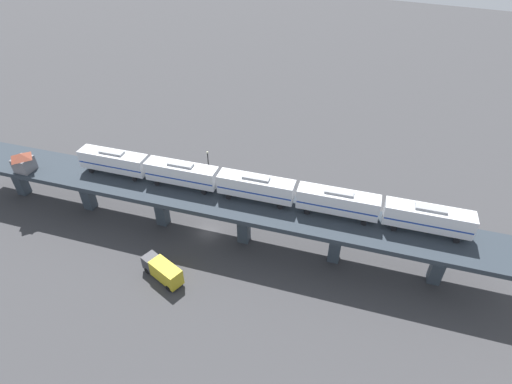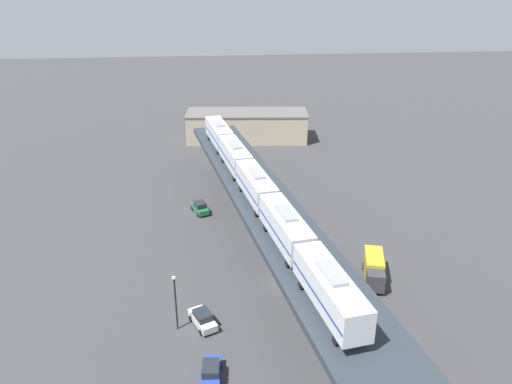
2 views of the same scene
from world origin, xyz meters
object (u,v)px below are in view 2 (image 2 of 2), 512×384
object	(u,v)px
street_car_green	(200,207)
street_lamp	(175,298)
subway_train	(256,185)
delivery_truck	(374,268)
street_car_blue	(211,372)
warehouse_building	(247,126)
street_car_silver	(203,319)

from	to	relation	value
street_car_green	street_lamp	xyz separation A→B (m)	(-2.64, -29.78, 3.17)
subway_train	delivery_truck	xyz separation A→B (m)	(14.40, -8.51, -8.76)
street_car_blue	warehouse_building	world-z (taller)	warehouse_building
street_car_green	street_car_silver	bearing A→B (deg)	-89.63
subway_train	street_lamp	size ratio (longest dim) A/B	8.94
street_car_silver	street_lamp	xyz separation A→B (m)	(-2.83, -0.26, 3.17)
delivery_truck	street_lamp	distance (m)	26.04
street_car_green	warehouse_building	bearing A→B (deg)	73.80
street_car_blue	street_lamp	size ratio (longest dim) A/B	0.65
subway_train	street_car_silver	world-z (taller)	subway_train
street_lamp	street_car_green	bearing A→B (deg)	84.93
street_car_silver	warehouse_building	bearing A→B (deg)	80.72
delivery_truck	warehouse_building	distance (m)	63.06
street_lamp	street_car_silver	bearing A→B (deg)	5.21
subway_train	warehouse_building	bearing A→B (deg)	86.18
subway_train	warehouse_building	world-z (taller)	subway_train
street_car_silver	warehouse_building	size ratio (longest dim) A/B	0.16
street_car_blue	delivery_truck	xyz separation A→B (m)	(21.37, 15.25, 0.82)
street_car_silver	subway_train	bearing A→B (deg)	63.43
delivery_truck	street_lamp	bearing A→B (deg)	-164.02
street_lamp	delivery_truck	bearing A→B (deg)	15.98
subway_train	street_car_green	size ratio (longest dim) A/B	13.06
street_car_silver	delivery_truck	world-z (taller)	delivery_truck
delivery_truck	street_car_silver	bearing A→B (deg)	-162.70
subway_train	street_lamp	world-z (taller)	subway_train
street_car_green	warehouse_building	world-z (taller)	warehouse_building
warehouse_building	street_car_blue	bearing A→B (deg)	-97.77
street_car_green	delivery_truck	xyz separation A→B (m)	(22.29, -22.64, 0.82)
warehouse_building	street_car_silver	bearing A→B (deg)	-99.28
delivery_truck	warehouse_building	size ratio (longest dim) A/B	0.26
subway_train	warehouse_building	size ratio (longest dim) A/B	2.11
street_car_silver	street_lamp	world-z (taller)	street_lamp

